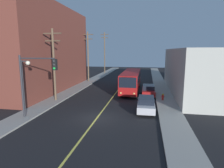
{
  "coord_description": "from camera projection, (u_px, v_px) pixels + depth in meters",
  "views": [
    {
      "loc": [
        4.7,
        -17.29,
        6.52
      ],
      "look_at": [
        0.0,
        8.15,
        2.0
      ],
      "focal_mm": 30.5,
      "sensor_mm": 36.0,
      "label": 1
    }
  ],
  "objects": [
    {
      "name": "utility_pole_mid",
      "position": [
        88.0,
        54.0,
        39.98
      ],
      "size": [
        2.4,
        0.28,
        10.3
      ],
      "color": "brown",
      "rests_on": "sidewalk_left"
    },
    {
      "name": "sidewalk_right",
      "position": [
        164.0,
        97.0,
        27.09
      ],
      "size": [
        2.5,
        90.0,
        0.15
      ],
      "primitive_type": "cube",
      "color": "gray",
      "rests_on": "ground"
    },
    {
      "name": "building_right_warehouse",
      "position": [
        212.0,
        71.0,
        29.13
      ],
      "size": [
        12.0,
        22.21,
        6.85
      ],
      "color": "#B2B2A8",
      "rests_on": "ground"
    },
    {
      "name": "lane_stripe_center",
      "position": [
        119.0,
        89.0,
        33.24
      ],
      "size": [
        0.16,
        60.0,
        0.01
      ],
      "primitive_type": "cube",
      "color": "#D8CC4C",
      "rests_on": "ground"
    },
    {
      "name": "utility_pole_far",
      "position": [
        105.0,
        51.0,
        54.93
      ],
      "size": [
        2.4,
        0.28,
        11.58
      ],
      "color": "brown",
      "rests_on": "sidewalk_left"
    },
    {
      "name": "fire_hydrant",
      "position": [
        163.0,
        97.0,
        24.94
      ],
      "size": [
        0.44,
        0.26,
        0.84
      ],
      "color": "red",
      "rests_on": "sidewalk_right"
    },
    {
      "name": "parked_car_red",
      "position": [
        148.0,
        90.0,
        27.73
      ],
      "size": [
        1.9,
        4.44,
        1.62
      ],
      "color": "maroon",
      "rests_on": "ground"
    },
    {
      "name": "traffic_signal_left_corner",
      "position": [
        36.0,
        75.0,
        17.57
      ],
      "size": [
        3.75,
        0.48,
        6.0
      ],
      "color": "#2D2D33",
      "rests_on": "sidewalk_left"
    },
    {
      "name": "city_bus",
      "position": [
        131.0,
        80.0,
        31.15
      ],
      "size": [
        2.58,
        12.16,
        3.2
      ],
      "color": "maroon",
      "rests_on": "ground"
    },
    {
      "name": "street_lamp_left",
      "position": [
        25.0,
        80.0,
        18.23
      ],
      "size": [
        0.98,
        0.4,
        5.5
      ],
      "color": "#38383D",
      "rests_on": "sidewalk_left"
    },
    {
      "name": "ground_plane",
      "position": [
        97.0,
        118.0,
        18.71
      ],
      "size": [
        120.0,
        120.0,
        0.0
      ],
      "primitive_type": "plane",
      "color": "black"
    },
    {
      "name": "sidewalk_left",
      "position": [
        69.0,
        93.0,
        29.68
      ],
      "size": [
        2.5,
        90.0,
        0.15
      ],
      "primitive_type": "cube",
      "color": "gray",
      "rests_on": "ground"
    },
    {
      "name": "utility_pole_near",
      "position": [
        54.0,
        61.0,
        24.25
      ],
      "size": [
        2.4,
        0.28,
        9.11
      ],
      "color": "brown",
      "rests_on": "sidewalk_left"
    },
    {
      "name": "building_left_brick",
      "position": [
        37.0,
        49.0,
        31.64
      ],
      "size": [
        10.0,
        22.35,
        13.62
      ],
      "color": "brown",
      "rests_on": "ground"
    },
    {
      "name": "parked_car_silver",
      "position": [
        146.0,
        104.0,
        20.55
      ],
      "size": [
        1.87,
        4.42,
        1.62
      ],
      "color": "#B7B7BC",
      "rests_on": "ground"
    }
  ]
}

